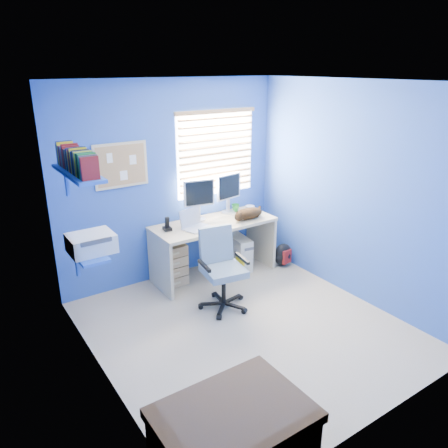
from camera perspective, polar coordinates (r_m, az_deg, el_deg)
floor at (r=4.78m, az=2.94°, el=-13.38°), size 3.00×3.20×0.00m
ceiling at (r=3.99m, az=3.60°, el=18.12°), size 3.00×3.20×0.00m
wall_back at (r=5.53m, az=-6.83°, el=5.44°), size 3.00×0.01×2.50m
wall_front at (r=3.20m, az=20.85°, el=-6.97°), size 3.00×0.01×2.50m
wall_left at (r=3.58m, az=-16.35°, el=-3.53°), size 0.01×3.20×2.50m
wall_right at (r=5.23m, az=16.51°, el=3.90°), size 0.01×3.20×2.50m
desk at (r=5.72m, az=-1.32°, el=-3.25°), size 1.60×0.65×0.74m
laptop at (r=5.33m, az=-3.55°, el=0.49°), size 0.39×0.34×0.22m
monitor_left at (r=5.58m, az=-3.37°, el=3.13°), size 0.42×0.20×0.54m
monitor_right at (r=5.86m, az=0.53°, el=4.00°), size 0.41×0.19×0.54m
phone at (r=5.32m, az=-7.44°, el=0.04°), size 0.10×0.12×0.17m
mug at (r=5.98m, az=1.51°, el=2.13°), size 0.10×0.09×0.10m
cd_spindle at (r=6.02m, az=3.42°, el=2.06°), size 0.13×0.13×0.07m
cat at (r=5.70m, az=3.25°, el=1.39°), size 0.45×0.32×0.14m
tower_pc at (r=5.97m, az=2.00°, el=-3.73°), size 0.24×0.46×0.45m
drawer_boxes at (r=5.56m, az=-6.90°, el=-5.26°), size 0.35×0.28×0.54m
yellow_book at (r=5.79m, az=2.03°, el=-5.66°), size 0.03×0.17×0.24m
backpack at (r=6.11m, az=7.71°, el=-3.99°), size 0.31×0.25×0.32m
bed_corner at (r=3.32m, az=1.22°, el=-26.18°), size 0.98×0.70×0.47m
office_chair at (r=5.00m, az=-0.27°, el=-7.17°), size 0.61×0.61×0.92m
window_blinds at (r=5.75m, az=-0.99°, el=9.22°), size 1.15×0.05×1.10m
corkboard at (r=5.19m, az=-13.30°, el=7.48°), size 0.64×0.02×0.52m
wall_shelves at (r=4.24m, az=-17.92°, el=2.63°), size 0.42×0.90×1.05m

